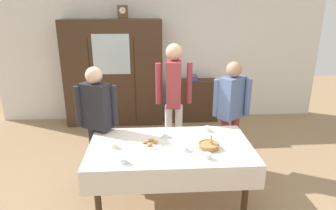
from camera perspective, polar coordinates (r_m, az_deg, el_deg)
The scene contains 20 objects.
ground_plane at distance 3.99m, azimuth 0.19°, elevation -15.78°, with size 12.00×12.00×0.00m, color #997A56.
back_wall at distance 6.00m, azimuth -1.48°, elevation 10.05°, with size 6.40×0.10×2.70m, color silver.
dining_table at distance 3.46m, azimuth 0.46°, elevation -9.25°, with size 1.86×1.05×0.73m.
wall_cabinet at distance 5.81m, azimuth -10.28°, elevation 5.95°, with size 1.83×0.46×2.00m.
mantel_clock at distance 5.65m, azimuth -8.64°, elevation 17.14°, with size 0.18×0.11×0.24m.
bookshelf_low at distance 6.04m, azimuth 4.81°, elevation 0.91°, with size 0.96×0.35×0.83m.
book_stack at distance 5.91m, azimuth 4.93°, elevation 5.20°, with size 0.18×0.23×0.11m.
tea_cup_near_left at distance 3.62m, azimuth -0.43°, elevation -5.82°, with size 0.13×0.13×0.06m.
tea_cup_front_edge at distance 3.18m, azimuth 7.53°, elevation -9.69°, with size 0.13×0.13×0.06m.
tea_cup_far_left at distance 3.11m, azimuth -8.52°, elevation -10.52°, with size 0.13×0.13×0.06m.
tea_cup_mid_right at distance 3.83m, azimuth 7.47°, elevation -4.58°, with size 0.13×0.13×0.06m.
tea_cup_near_right at distance 3.43m, azimuth -10.38°, elevation -7.63°, with size 0.13×0.13×0.06m.
tea_cup_center at distance 3.32m, azimuth 3.13°, elevation -8.27°, with size 0.13×0.13×0.06m.
bread_basket at distance 3.40m, azimuth 7.78°, elevation -7.63°, with size 0.24×0.24×0.16m.
pastry_plate at distance 3.46m, azimuth -3.40°, elevation -7.34°, with size 0.28×0.28×0.05m.
spoon_mid_left at distance 3.70m, azimuth 5.39°, elevation -5.75°, with size 0.12×0.02×0.01m.
spoon_far_left at distance 3.69m, azimuth 9.10°, elevation -5.99°, with size 0.12×0.02×0.01m.
person_near_right_end at distance 4.19m, azimuth 12.01°, elevation -0.16°, with size 0.52×0.38×1.55m.
person_behind_table_right at distance 3.86m, azimuth -13.39°, elevation -1.84°, with size 0.52×0.35×1.55m.
person_behind_table_left at distance 4.27m, azimuth 1.12°, elevation 2.64°, with size 0.52×0.38×1.75m.
Camera 1 is at (-0.22, -3.28, 2.27)m, focal length 31.94 mm.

